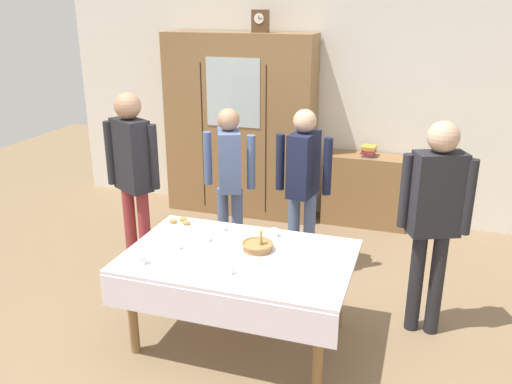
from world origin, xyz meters
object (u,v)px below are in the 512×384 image
(wall_cabinet, at_px, (240,126))
(person_beside_shelf, at_px, (229,172))
(person_behind_table_right, at_px, (303,177))
(tea_cup_far_left, at_px, (176,246))
(spoon_mid_left, at_px, (318,264))
(tea_cup_mid_left, at_px, (142,261))
(bread_basket, at_px, (258,246))
(person_by_cabinet, at_px, (435,209))
(person_near_right_end, at_px, (133,167))
(bookshelf_low, at_px, (366,190))
(tea_cup_mid_right, at_px, (228,271))
(tea_cup_far_right, at_px, (205,238))
(dining_table, at_px, (238,268))
(tea_cup_near_right, at_px, (274,234))
(pastry_plate, at_px, (180,223))
(mantel_clock, at_px, (260,21))
(spoon_near_right, at_px, (264,263))
(spoon_front_edge, at_px, (293,247))
(book_stack, at_px, (369,151))
(tea_cup_near_left, at_px, (221,228))

(wall_cabinet, bearing_deg, person_beside_shelf, -74.71)
(person_behind_table_right, relative_size, person_beside_shelf, 1.02)
(tea_cup_far_left, height_order, spoon_mid_left, tea_cup_far_left)
(wall_cabinet, height_order, tea_cup_mid_left, wall_cabinet)
(bread_basket, bearing_deg, person_by_cabinet, 19.99)
(tea_cup_far_left, height_order, bread_basket, bread_basket)
(person_near_right_end, bearing_deg, bookshelf_low, 45.49)
(tea_cup_mid_right, bearing_deg, tea_cup_far_right, 129.07)
(dining_table, bearing_deg, tea_cup_near_right, 69.61)
(bookshelf_low, height_order, person_beside_shelf, person_beside_shelf)
(person_near_right_end, bearing_deg, tea_cup_mid_left, -57.93)
(spoon_mid_left, distance_m, person_beside_shelf, 1.66)
(tea_cup_mid_left, bearing_deg, tea_cup_near_right, 44.29)
(dining_table, distance_m, pastry_plate, 0.77)
(tea_cup_near_right, relative_size, tea_cup_mid_right, 1.00)
(tea_cup_near_right, height_order, person_beside_shelf, person_beside_shelf)
(mantel_clock, height_order, spoon_near_right, mantel_clock)
(person_near_right_end, bearing_deg, spoon_mid_left, -20.19)
(tea_cup_mid_right, distance_m, person_behind_table_right, 1.57)
(person_behind_table_right, distance_m, person_near_right_end, 1.55)
(spoon_front_edge, xyz_separation_m, person_beside_shelf, (-0.88, 0.99, 0.21))
(bread_basket, relative_size, pastry_plate, 0.86)
(book_stack, bearing_deg, tea_cup_near_right, -101.69)
(spoon_front_edge, bearing_deg, person_by_cabinet, 18.40)
(spoon_near_right, bearing_deg, tea_cup_near_right, 97.22)
(pastry_plate, xyz_separation_m, person_beside_shelf, (0.11, 0.86, 0.20))
(dining_table, relative_size, person_beside_shelf, 1.07)
(dining_table, height_order, person_near_right_end, person_near_right_end)
(bookshelf_low, height_order, pastry_plate, bookshelf_low)
(tea_cup_near_right, bearing_deg, wall_cabinet, 115.87)
(mantel_clock, relative_size, book_stack, 1.09)
(mantel_clock, height_order, spoon_mid_left, mantel_clock)
(bookshelf_low, height_order, spoon_near_right, bookshelf_low)
(bookshelf_low, height_order, tea_cup_near_left, bookshelf_low)
(wall_cabinet, bearing_deg, person_behind_table_right, -50.48)
(tea_cup_near_left, bearing_deg, bread_basket, -31.34)
(mantel_clock, distance_m, tea_cup_near_right, 2.77)
(mantel_clock, relative_size, pastry_plate, 0.86)
(spoon_mid_left, bearing_deg, tea_cup_mid_left, -162.38)
(tea_cup_far_left, bearing_deg, tea_cup_near_left, 64.92)
(tea_cup_near_right, relative_size, tea_cup_mid_left, 1.00)
(tea_cup_far_left, xyz_separation_m, spoon_near_right, (0.69, -0.01, -0.02))
(dining_table, xyz_separation_m, pastry_plate, (-0.65, 0.40, 0.11))
(mantel_clock, bearing_deg, tea_cup_far_right, -82.27)
(tea_cup_far_right, distance_m, tea_cup_mid_left, 0.56)
(dining_table, distance_m, spoon_front_edge, 0.45)
(book_stack, relative_size, spoon_mid_left, 1.85)
(book_stack, bearing_deg, tea_cup_far_right, -110.75)
(spoon_front_edge, relative_size, person_behind_table_right, 0.08)
(tea_cup_mid_left, bearing_deg, tea_cup_far_left, 66.62)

